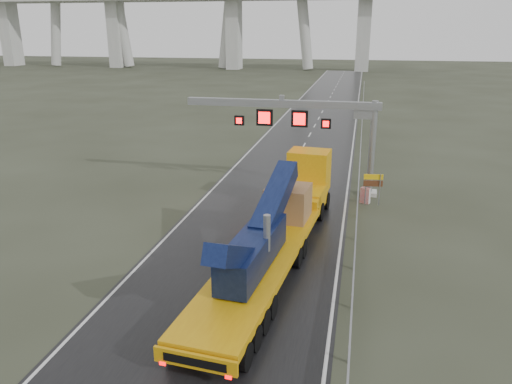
% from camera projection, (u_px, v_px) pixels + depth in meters
% --- Properties ---
extents(ground, '(400.00, 400.00, 0.00)m').
position_uv_depth(ground, '(217.00, 305.00, 23.07)').
color(ground, '#303324').
rests_on(ground, ground).
extents(road, '(11.00, 200.00, 0.02)m').
position_uv_depth(road, '(310.00, 135.00, 60.26)').
color(road, black).
rests_on(road, ground).
extents(guardrail, '(0.20, 140.00, 1.40)m').
position_uv_depth(guardrail, '(361.00, 150.00, 49.55)').
color(guardrail, gray).
rests_on(guardrail, ground).
extents(sign_gantry, '(14.90, 1.20, 7.42)m').
position_uv_depth(sign_gantry, '(309.00, 120.00, 37.64)').
color(sign_gantry, silver).
rests_on(sign_gantry, ground).
extents(heavy_haul_truck, '(4.96, 21.29, 4.96)m').
position_uv_depth(heavy_haul_truck, '(282.00, 217.00, 28.55)').
color(heavy_haul_truck, '#E3A40C').
rests_on(heavy_haul_truck, ground).
extents(exit_sign_pair, '(1.36, 0.25, 2.35)m').
position_uv_depth(exit_sign_pair, '(373.00, 183.00, 35.76)').
color(exit_sign_pair, gray).
rests_on(exit_sign_pair, ground).
extents(striped_barrier, '(0.77, 0.58, 1.16)m').
position_uv_depth(striped_barrier, '(365.00, 195.00, 36.44)').
color(striped_barrier, red).
rests_on(striped_barrier, ground).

